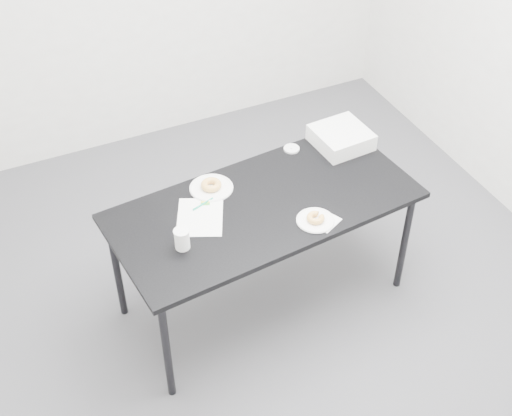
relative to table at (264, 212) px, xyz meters
name	(u,v)px	position (x,y,z in m)	size (l,w,h in m)	color
floor	(253,305)	(-0.08, -0.03, -0.71)	(4.00, 4.00, 0.00)	#4B4A4F
table	(264,212)	(0.00, 0.00, 0.00)	(1.75, 0.95, 0.77)	black
scorecard	(200,217)	(-0.36, 0.04, 0.06)	(0.24, 0.30, 0.00)	white
logo_patch	(205,202)	(-0.29, 0.14, 0.06)	(0.05, 0.05, 0.00)	green
pen	(203,204)	(-0.31, 0.13, 0.07)	(0.01, 0.01, 0.14)	#0C8D6B
napkin	(324,221)	(0.23, -0.26, 0.06)	(0.14, 0.14, 0.00)	white
plate_near	(315,220)	(0.18, -0.24, 0.06)	(0.20, 0.20, 0.01)	white
donut_near	(316,218)	(0.18, -0.24, 0.08)	(0.10, 0.10, 0.03)	gold
plate_far	(211,188)	(-0.21, 0.24, 0.06)	(0.24, 0.24, 0.01)	white
donut_far	(211,185)	(-0.21, 0.24, 0.08)	(0.11, 0.11, 0.04)	gold
coffee_cup	(182,239)	(-0.52, -0.13, 0.12)	(0.08, 0.08, 0.12)	white
cup_lid	(292,149)	(0.36, 0.37, 0.06)	(0.09, 0.09, 0.01)	silver
bakery_box	(341,138)	(0.65, 0.30, 0.11)	(0.31, 0.31, 0.10)	silver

